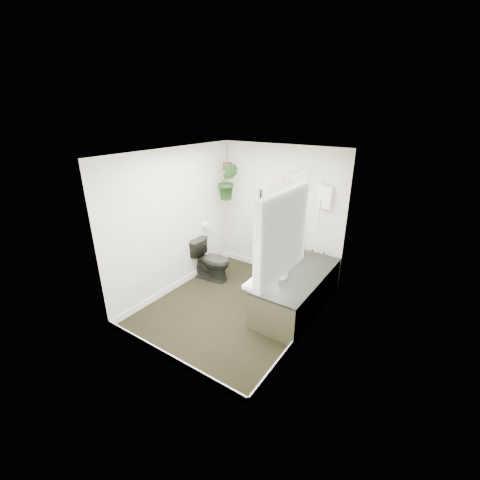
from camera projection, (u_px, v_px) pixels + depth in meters
The scene contains 22 objects.
floor at pixel (235, 306), 4.95m from camera, with size 2.30×2.80×0.02m, color black.
ceiling at pixel (233, 152), 4.07m from camera, with size 2.30×2.80×0.02m, color white.
wall_back at pixel (280, 212), 5.59m from camera, with size 2.30×0.02×2.30m, color silver.
wall_front at pixel (159, 277), 3.43m from camera, with size 2.30×0.02×2.30m, color silver.
wall_left at pixel (175, 222), 5.11m from camera, with size 0.02×2.80×2.30m, color silver.
wall_right at pixel (312, 256), 3.91m from camera, with size 0.02×2.80×2.30m, color silver.
skirting at pixel (235, 303), 4.93m from camera, with size 2.30×2.80×0.10m, color white.
bathtub at pixel (297, 291), 4.81m from camera, with size 0.72×1.72×0.58m, color black, non-canonical shape.
bath_screen at pixel (295, 216), 4.98m from camera, with size 0.04×0.72×1.40m, color silver, non-canonical shape.
shower_box at pixel (325, 197), 4.97m from camera, with size 0.20×0.10×0.35m, color white.
oval_mirror at pixel (281, 193), 5.42m from camera, with size 0.46×0.03×0.62m, color tan.
wall_sconce at pixel (261, 196), 5.66m from camera, with size 0.04×0.04×0.22m, color black.
toilet_roll_holder at pixel (206, 225), 5.71m from camera, with size 0.11×0.11×0.11m, color white.
window_recess at pixel (283, 234), 3.22m from camera, with size 0.08×1.00×0.90m, color white.
window_sill at pixel (275, 270), 3.42m from camera, with size 0.18×1.00×0.04m, color white.
window_blinds at pixel (279, 233), 3.24m from camera, with size 0.01×0.86×0.76m, color white.
toilet at pixel (211, 260), 5.64m from camera, with size 0.40×0.71×0.72m, color black.
pedestal_sink at pixel (273, 251), 5.64m from camera, with size 0.59×0.51×1.01m, color black, non-canonical shape.
sill_plant at pixel (288, 249), 3.60m from camera, with size 0.20×0.17×0.22m, color black.
hanging_plant at pixel (228, 182), 5.55m from camera, with size 0.35×0.28×0.64m, color black.
soap_bottle at pixel (283, 272), 4.52m from camera, with size 0.09×0.09×0.20m, color black.
hanging_pot at pixel (228, 166), 5.45m from camera, with size 0.16×0.16×0.12m, color #37261D.
Camera 1 is at (2.42, -3.43, 2.81)m, focal length 24.00 mm.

